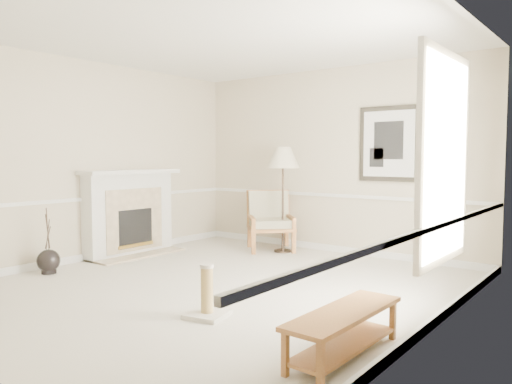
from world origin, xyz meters
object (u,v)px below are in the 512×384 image
armchair (270,218)px  floor_lamp (283,161)px  bench (344,326)px  floor_vase (49,261)px  scratching_post (207,300)px

armchair → floor_lamp: size_ratio=0.63×
floor_lamp → bench: size_ratio=1.33×
bench → floor_lamp: bearing=131.0°
floor_lamp → armchair: bearing=165.4°
armchair → floor_vase: bearing=-156.0°
bench → scratching_post: bearing=178.2°
armchair → floor_lamp: 0.99m
bench → scratching_post: 1.47m
floor_vase → armchair: size_ratio=0.82×
scratching_post → floor_lamp: bearing=112.3°
armchair → scratching_post: size_ratio=2.07×
armchair → bench: armchair is taller
scratching_post → floor_vase: bearing=179.4°
floor_lamp → scratching_post: 3.59m
floor_lamp → scratching_post: floor_lamp is taller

